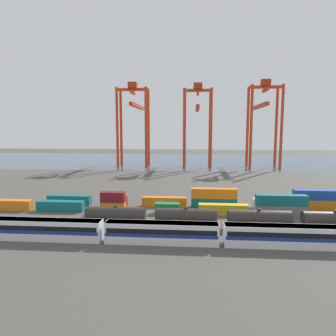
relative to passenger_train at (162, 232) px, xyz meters
The scene contains 23 objects.
ground_plane 63.37m from the passenger_train, 93.25° to the left, with size 420.00×420.00×0.00m, color #4C4944.
harbour_water 154.63m from the passenger_train, 91.33° to the left, with size 400.00×110.00×0.01m, color #384C60.
passenger_train is the anchor object (origin of this frame).
freight_tank_row 21.71m from the passenger_train, 25.92° to the left, with size 74.12×3.02×4.48m.
shipping_container_0 46.78m from the passenger_train, 154.33° to the left, with size 12.10×2.44×2.60m, color orange.
shipping_container_1 34.84m from the passenger_train, 144.43° to the left, with size 12.10×2.44×2.60m, color #146066.
shipping_container_2 24.93m from the passenger_train, 125.61° to the left, with size 6.04×2.44×2.60m, color orange.
shipping_container_3 24.98m from the passenger_train, 125.61° to the left, with size 6.04×2.44×2.60m, color maroon.
shipping_container_4 20.29m from the passenger_train, 91.92° to the left, with size 6.04×2.44×2.60m, color #197538.
shipping_container_5 24.16m from the passenger_train, 57.02° to the left, with size 12.10×2.44×2.60m, color gold.
shipping_container_6 33.74m from the passenger_train, 36.91° to the left, with size 12.10×2.44×2.60m, color slate.
shipping_container_7 33.78m from the passenger_train, 36.91° to the left, with size 12.10×2.44×2.60m, color #146066.
shipping_container_8 39.57m from the passenger_train, 136.79° to the left, with size 12.10×2.44×2.60m, color #146066.
shipping_container_9 31.20m from the passenger_train, 119.71° to the left, with size 6.04×2.44×2.60m, color #AD211C.
shipping_container_10 27.18m from the passenger_train, 94.40° to the left, with size 12.10×2.44×2.60m, color orange.
shipping_container_11 29.36m from the passenger_train, 67.37° to the left, with size 12.10×2.44×2.60m, color #146066.
shipping_container_12 29.40m from the passenger_train, 67.37° to the left, with size 12.10×2.44×2.60m, color orange.
shipping_container_13 36.64m from the passenger_train, 47.68° to the left, with size 6.04×2.44×2.60m, color silver.
shipping_container_14 46.71m from the passenger_train, 35.45° to the left, with size 12.10×2.44×2.60m, color orange.
shipping_container_15 46.73m from the passenger_train, 35.45° to the left, with size 12.10×2.44×2.60m, color #1C4299.
gantry_crane_west 127.61m from the passenger_train, 103.23° to the left, with size 17.71×40.40×47.21m.
gantry_crane_central 123.68m from the passenger_train, 86.32° to the left, with size 16.02×34.84×46.35m.
gantry_crane_east 131.96m from the passenger_train, 70.06° to the left, with size 17.41×40.60×47.74m.
Camera 1 is at (9.28, -77.03, 20.73)m, focal length 32.57 mm.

